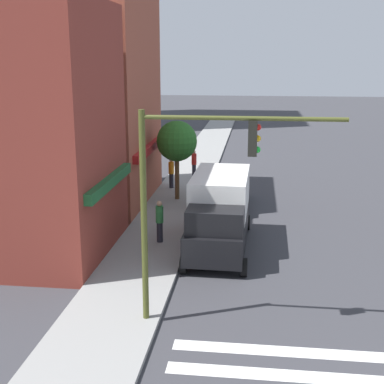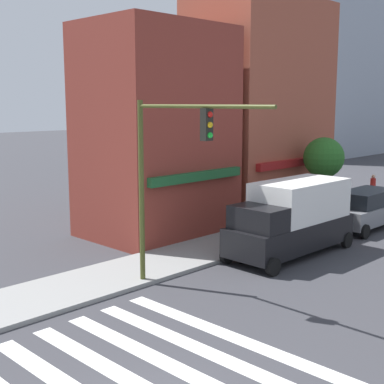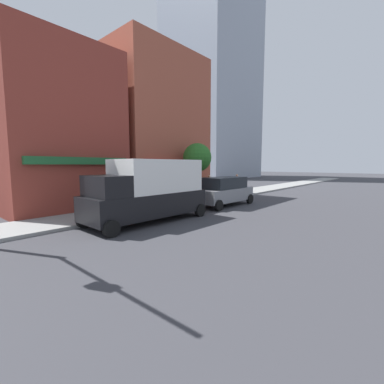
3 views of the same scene
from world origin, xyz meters
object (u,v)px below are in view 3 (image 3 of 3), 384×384
at_px(suv_grey, 224,191).
at_px(pedestrian_green_top, 121,196).
at_px(pedestrian_red_jacket, 237,183).
at_px(box_truck_black, 149,189).
at_px(street_tree, 197,158).
at_px(pedestrian_orange_vest, 209,185).

xyz_separation_m(suv_grey, pedestrian_green_top, (-6.43, 2.49, 0.04)).
bearing_deg(pedestrian_green_top, pedestrian_red_jacket, -57.29).
relative_size(suv_grey, pedestrian_red_jacket, 2.67).
xyz_separation_m(box_truck_black, street_tree, (7.05, 2.80, 1.71)).
relative_size(pedestrian_orange_vest, pedestrian_green_top, 1.00).
bearing_deg(pedestrian_red_jacket, pedestrian_green_top, -85.06).
height_order(pedestrian_orange_vest, street_tree, street_tree).
bearing_deg(suv_grey, street_tree, 79.61).
distance_m(pedestrian_red_jacket, street_tree, 5.79).
xyz_separation_m(pedestrian_red_jacket, pedestrian_green_top, (-12.32, -0.02, 0.00)).
bearing_deg(pedestrian_red_jacket, street_tree, -88.26).
xyz_separation_m(pedestrian_red_jacket, pedestrian_orange_vest, (-2.88, 1.01, 0.00)).
relative_size(pedestrian_red_jacket, pedestrian_green_top, 1.00).
height_order(box_truck_black, street_tree, street_tree).
xyz_separation_m(pedestrian_green_top, street_tree, (6.97, 0.31, 2.23)).
xyz_separation_m(pedestrian_red_jacket, street_tree, (-5.34, 0.29, 2.23)).
bearing_deg(street_tree, pedestrian_orange_vest, 16.18).
distance_m(pedestrian_green_top, street_tree, 7.33).
bearing_deg(pedestrian_red_jacket, box_truck_black, -73.68).
height_order(suv_grey, street_tree, street_tree).
bearing_deg(street_tree, suv_grey, -100.92).
height_order(box_truck_black, pedestrian_orange_vest, box_truck_black).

